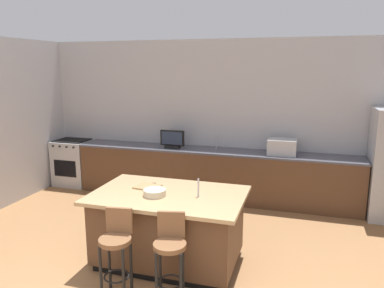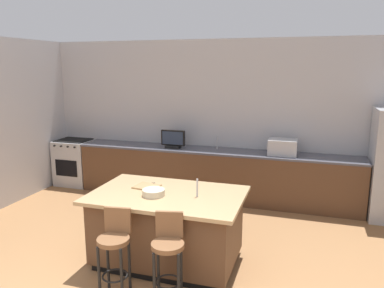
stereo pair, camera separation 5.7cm
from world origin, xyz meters
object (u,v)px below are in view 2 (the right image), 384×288
at_px(bar_stool_right, 168,251).
at_px(range_oven, 75,162).
at_px(cell_phone, 152,185).
at_px(microwave, 283,147).
at_px(fruit_bowl, 154,192).
at_px(kitchen_island, 168,227).
at_px(bar_stool_left, 115,246).
at_px(tv_monitor, 173,140).
at_px(cutting_board, 147,186).

bearing_deg(bar_stool_right, range_oven, 123.05).
xyz_separation_m(range_oven, cell_phone, (2.69, -2.16, 0.44)).
distance_m(microwave, fruit_bowl, 2.86).
bearing_deg(cell_phone, microwave, 31.24).
distance_m(kitchen_island, fruit_bowl, 0.51).
height_order(bar_stool_left, cell_phone, bar_stool_left).
relative_size(kitchen_island, tv_monitor, 4.04).
distance_m(kitchen_island, tv_monitor, 2.57).
height_order(range_oven, tv_monitor, tv_monitor).
xyz_separation_m(microwave, bar_stool_right, (-0.90, -3.16, -0.50)).
height_order(kitchen_island, microwave, microwave).
relative_size(kitchen_island, cell_phone, 12.34).
relative_size(bar_stool_right, cell_phone, 6.29).
distance_m(fruit_bowl, cell_phone, 0.41).
relative_size(kitchen_island, range_oven, 1.96).
bearing_deg(cutting_board, microwave, 56.00).
distance_m(kitchen_island, microwave, 2.76).
height_order(microwave, tv_monitor, tv_monitor).
height_order(range_oven, bar_stool_right, range_oven).
xyz_separation_m(kitchen_island, cell_phone, (-0.30, 0.25, 0.45)).
bearing_deg(tv_monitor, fruit_bowl, -74.91).
relative_size(tv_monitor, cutting_board, 1.54).
relative_size(cell_phone, cutting_board, 0.50).
bearing_deg(tv_monitor, kitchen_island, -71.35).
relative_size(kitchen_island, fruit_bowl, 6.87).
bearing_deg(cutting_board, kitchen_island, -23.71).
xyz_separation_m(range_oven, tv_monitor, (2.20, -0.05, 0.61)).
height_order(kitchen_island, cutting_board, cutting_board).
xyz_separation_m(fruit_bowl, cutting_board, (-0.21, 0.27, -0.03)).
distance_m(tv_monitor, bar_stool_left, 3.25).
height_order(microwave, cell_phone, microwave).
height_order(kitchen_island, cell_phone, cell_phone).
relative_size(microwave, cell_phone, 3.20).
bearing_deg(fruit_bowl, tv_monitor, 105.09).
bearing_deg(bar_stool_right, bar_stool_left, 173.30).
height_order(microwave, fruit_bowl, microwave).
height_order(range_oven, cell_phone, range_oven).
relative_size(range_oven, fruit_bowl, 3.51).
relative_size(microwave, fruit_bowl, 1.78).
bearing_deg(microwave, bar_stool_right, -105.89).
xyz_separation_m(range_oven, cutting_board, (2.66, -2.27, 0.44)).
bearing_deg(cutting_board, cell_phone, 71.32).
relative_size(bar_stool_left, cell_phone, 6.30).
xyz_separation_m(range_oven, bar_stool_left, (2.71, -3.22, 0.09)).
height_order(kitchen_island, range_oven, range_oven).
relative_size(microwave, tv_monitor, 1.05).
height_order(microwave, bar_stool_right, microwave).
xyz_separation_m(bar_stool_right, fruit_bowl, (-0.42, 0.62, 0.38)).
relative_size(tv_monitor, cell_phone, 3.05).
xyz_separation_m(kitchen_island, tv_monitor, (-0.80, 2.37, 0.62)).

